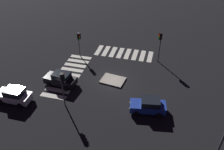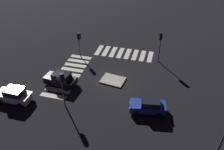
{
  "view_description": "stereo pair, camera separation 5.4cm",
  "coord_description": "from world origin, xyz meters",
  "px_view_note": "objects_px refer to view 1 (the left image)",
  "views": [
    {
      "loc": [
        -5.89,
        22.64,
        17.88
      ],
      "look_at": [
        0.0,
        0.0,
        1.0
      ],
      "focal_mm": 36.6,
      "sensor_mm": 36.0,
      "label": 1
    },
    {
      "loc": [
        -5.95,
        22.62,
        17.88
      ],
      "look_at": [
        0.0,
        0.0,
        1.0
      ],
      "focal_mm": 36.6,
      "sensor_mm": 36.0,
      "label": 2
    }
  ],
  "objects_px": {
    "car_blue": "(148,106)",
    "traffic_light_south": "(160,40)",
    "car_black": "(61,79)",
    "traffic_light_north": "(63,82)",
    "traffic_light_east": "(79,39)",
    "car_white": "(14,95)",
    "traffic_island": "(113,80)"
  },
  "relations": [
    {
      "from": "car_white",
      "to": "traffic_light_east",
      "type": "xyz_separation_m",
      "value": [
        -3.66,
        -11.31,
        2.02
      ]
    },
    {
      "from": "traffic_light_north",
      "to": "traffic_island",
      "type": "bearing_deg",
      "value": 0.1
    },
    {
      "from": "car_black",
      "to": "traffic_light_east",
      "type": "xyz_separation_m",
      "value": [
        0.16,
        -7.15,
        2.02
      ]
    },
    {
      "from": "car_black",
      "to": "traffic_island",
      "type": "bearing_deg",
      "value": -152.53
    },
    {
      "from": "car_blue",
      "to": "traffic_light_east",
      "type": "xyz_separation_m",
      "value": [
        11.35,
        -9.12,
        2.05
      ]
    },
    {
      "from": "traffic_island",
      "to": "traffic_light_east",
      "type": "bearing_deg",
      "value": -37.15
    },
    {
      "from": "traffic_island",
      "to": "car_black",
      "type": "relative_size",
      "value": 0.78
    },
    {
      "from": "car_blue",
      "to": "traffic_light_north",
      "type": "distance_m",
      "value": 9.49
    },
    {
      "from": "car_blue",
      "to": "traffic_light_north",
      "type": "xyz_separation_m",
      "value": [
        9.07,
        1.32,
        2.46
      ]
    },
    {
      "from": "car_blue",
      "to": "car_black",
      "type": "height_order",
      "value": "car_black"
    },
    {
      "from": "traffic_island",
      "to": "car_black",
      "type": "bearing_deg",
      "value": 21.44
    },
    {
      "from": "traffic_island",
      "to": "traffic_light_north",
      "type": "bearing_deg",
      "value": 54.94
    },
    {
      "from": "car_white",
      "to": "traffic_light_east",
      "type": "bearing_deg",
      "value": -108.29
    },
    {
      "from": "car_blue",
      "to": "car_white",
      "type": "bearing_deg",
      "value": -1.04
    },
    {
      "from": "traffic_island",
      "to": "car_blue",
      "type": "relative_size",
      "value": 0.79
    },
    {
      "from": "traffic_light_south",
      "to": "traffic_light_north",
      "type": "height_order",
      "value": "traffic_light_south"
    },
    {
      "from": "car_white",
      "to": "traffic_light_north",
      "type": "height_order",
      "value": "traffic_light_north"
    },
    {
      "from": "car_blue",
      "to": "traffic_light_north",
      "type": "height_order",
      "value": "traffic_light_north"
    },
    {
      "from": "car_black",
      "to": "traffic_light_north",
      "type": "bearing_deg",
      "value": 128.79
    },
    {
      "from": "traffic_island",
      "to": "traffic_light_north",
      "type": "relative_size",
      "value": 0.74
    },
    {
      "from": "car_blue",
      "to": "car_black",
      "type": "relative_size",
      "value": 0.98
    },
    {
      "from": "traffic_light_south",
      "to": "traffic_island",
      "type": "bearing_deg",
      "value": -0.18
    },
    {
      "from": "car_white",
      "to": "traffic_light_north",
      "type": "relative_size",
      "value": 0.93
    },
    {
      "from": "traffic_island",
      "to": "traffic_light_south",
      "type": "distance_m",
      "value": 8.6
    },
    {
      "from": "car_blue",
      "to": "traffic_light_south",
      "type": "relative_size",
      "value": 0.89
    },
    {
      "from": "car_blue",
      "to": "traffic_light_south",
      "type": "height_order",
      "value": "traffic_light_south"
    },
    {
      "from": "car_white",
      "to": "traffic_light_east",
      "type": "relative_size",
      "value": 1.07
    },
    {
      "from": "car_white",
      "to": "car_black",
      "type": "height_order",
      "value": "same"
    },
    {
      "from": "car_blue",
      "to": "car_black",
      "type": "distance_m",
      "value": 11.36
    },
    {
      "from": "traffic_light_east",
      "to": "traffic_light_north",
      "type": "bearing_deg",
      "value": -39.41
    },
    {
      "from": "traffic_island",
      "to": "car_black",
      "type": "xyz_separation_m",
      "value": [
        6.11,
        2.4,
        0.77
      ]
    },
    {
      "from": "traffic_light_east",
      "to": "traffic_light_south",
      "type": "xyz_separation_m",
      "value": [
        -11.37,
        -1.3,
        0.58
      ]
    }
  ]
}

